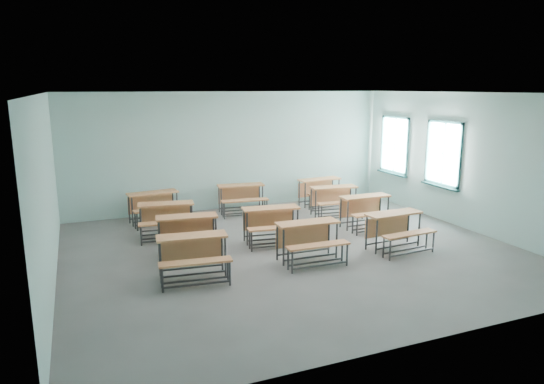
{
  "coord_description": "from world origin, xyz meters",
  "views": [
    {
      "loc": [
        -4.01,
        -8.67,
        3.31
      ],
      "look_at": [
        0.03,
        1.2,
        1.0
      ],
      "focal_mm": 32.0,
      "sensor_mm": 36.0,
      "label": 1
    }
  ],
  "objects_px": {
    "desk_unit_r1c0": "(188,229)",
    "desk_unit_r0c2": "(397,226)",
    "desk_unit_r0c1": "(310,236)",
    "desk_unit_r3c0": "(154,203)",
    "desk_unit_r1c2": "(367,207)",
    "desk_unit_r3c1": "(242,194)",
    "desk_unit_r1c1": "(272,220)",
    "desk_unit_r0c0": "(193,251)",
    "desk_unit_r3c2": "(321,188)",
    "desk_unit_r2c0": "(166,215)",
    "desk_unit_r2c2": "(335,197)"
  },
  "relations": [
    {
      "from": "desk_unit_r2c2",
      "to": "desk_unit_r3c2",
      "type": "distance_m",
      "value": 1.15
    },
    {
      "from": "desk_unit_r1c1",
      "to": "desk_unit_r3c1",
      "type": "relative_size",
      "value": 1.01
    },
    {
      "from": "desk_unit_r3c2",
      "to": "desk_unit_r3c0",
      "type": "bearing_deg",
      "value": 176.08
    },
    {
      "from": "desk_unit_r0c1",
      "to": "desk_unit_r3c1",
      "type": "xyz_separation_m",
      "value": [
        -0.03,
        3.97,
        0.0
      ]
    },
    {
      "from": "desk_unit_r2c0",
      "to": "desk_unit_r3c2",
      "type": "distance_m",
      "value": 4.81
    },
    {
      "from": "desk_unit_r1c1",
      "to": "desk_unit_r0c0",
      "type": "bearing_deg",
      "value": -139.41
    },
    {
      "from": "desk_unit_r2c2",
      "to": "desk_unit_r3c2",
      "type": "height_order",
      "value": "same"
    },
    {
      "from": "desk_unit_r0c2",
      "to": "desk_unit_r1c1",
      "type": "height_order",
      "value": "same"
    },
    {
      "from": "desk_unit_r3c0",
      "to": "desk_unit_r3c1",
      "type": "relative_size",
      "value": 1.01
    },
    {
      "from": "desk_unit_r0c1",
      "to": "desk_unit_r3c2",
      "type": "xyz_separation_m",
      "value": [
        2.34,
        3.93,
        0.0
      ]
    },
    {
      "from": "desk_unit_r3c0",
      "to": "desk_unit_r3c1",
      "type": "distance_m",
      "value": 2.31
    },
    {
      "from": "desk_unit_r0c2",
      "to": "desk_unit_r2c2",
      "type": "xyz_separation_m",
      "value": [
        0.16,
        2.86,
        0.0
      ]
    },
    {
      "from": "desk_unit_r0c1",
      "to": "desk_unit_r3c0",
      "type": "xyz_separation_m",
      "value": [
        -2.33,
        3.89,
        0.0
      ]
    },
    {
      "from": "desk_unit_r3c1",
      "to": "desk_unit_r3c2",
      "type": "xyz_separation_m",
      "value": [
        2.37,
        -0.04,
        0.0
      ]
    },
    {
      "from": "desk_unit_r0c2",
      "to": "desk_unit_r0c1",
      "type": "bearing_deg",
      "value": 173.99
    },
    {
      "from": "desk_unit_r1c0",
      "to": "desk_unit_r2c0",
      "type": "xyz_separation_m",
      "value": [
        -0.2,
        1.26,
        0.0
      ]
    },
    {
      "from": "desk_unit_r0c1",
      "to": "desk_unit_r1c0",
      "type": "height_order",
      "value": "same"
    },
    {
      "from": "desk_unit_r0c0",
      "to": "desk_unit_r1c2",
      "type": "height_order",
      "value": "same"
    },
    {
      "from": "desk_unit_r1c0",
      "to": "desk_unit_r2c0",
      "type": "bearing_deg",
      "value": 106.32
    },
    {
      "from": "desk_unit_r1c2",
      "to": "desk_unit_r3c2",
      "type": "bearing_deg",
      "value": 89.27
    },
    {
      "from": "desk_unit_r1c0",
      "to": "desk_unit_r3c1",
      "type": "bearing_deg",
      "value": 59.64
    },
    {
      "from": "desk_unit_r1c2",
      "to": "desk_unit_r2c0",
      "type": "relative_size",
      "value": 0.93
    },
    {
      "from": "desk_unit_r1c2",
      "to": "desk_unit_r3c0",
      "type": "relative_size",
      "value": 0.93
    },
    {
      "from": "desk_unit_r1c1",
      "to": "desk_unit_r3c2",
      "type": "bearing_deg",
      "value": 52.43
    },
    {
      "from": "desk_unit_r3c1",
      "to": "desk_unit_r3c2",
      "type": "bearing_deg",
      "value": 4.99
    },
    {
      "from": "desk_unit_r0c0",
      "to": "desk_unit_r2c2",
      "type": "height_order",
      "value": "same"
    },
    {
      "from": "desk_unit_r2c0",
      "to": "desk_unit_r3c2",
      "type": "height_order",
      "value": "same"
    },
    {
      "from": "desk_unit_r1c0",
      "to": "desk_unit_r0c2",
      "type": "bearing_deg",
      "value": -11.46
    },
    {
      "from": "desk_unit_r1c0",
      "to": "desk_unit_r3c0",
      "type": "relative_size",
      "value": 1.0
    },
    {
      "from": "desk_unit_r0c2",
      "to": "desk_unit_r1c1",
      "type": "distance_m",
      "value": 2.62
    },
    {
      "from": "desk_unit_r0c1",
      "to": "desk_unit_r1c0",
      "type": "xyz_separation_m",
      "value": [
        -2.07,
        1.33,
        0.0
      ]
    },
    {
      "from": "desk_unit_r2c2",
      "to": "desk_unit_r0c0",
      "type": "bearing_deg",
      "value": -141.01
    },
    {
      "from": "desk_unit_r1c0",
      "to": "desk_unit_r3c0",
      "type": "xyz_separation_m",
      "value": [
        -0.26,
        2.56,
        0.0
      ]
    },
    {
      "from": "desk_unit_r0c0",
      "to": "desk_unit_r2c0",
      "type": "xyz_separation_m",
      "value": [
        0.01,
        2.6,
        0.0
      ]
    },
    {
      "from": "desk_unit_r1c1",
      "to": "desk_unit_r1c2",
      "type": "distance_m",
      "value": 2.55
    },
    {
      "from": "desk_unit_r0c1",
      "to": "desk_unit_r3c0",
      "type": "height_order",
      "value": "same"
    },
    {
      "from": "desk_unit_r1c1",
      "to": "desk_unit_r3c0",
      "type": "height_order",
      "value": "same"
    },
    {
      "from": "desk_unit_r0c1",
      "to": "desk_unit_r0c2",
      "type": "height_order",
      "value": "same"
    },
    {
      "from": "desk_unit_r1c2",
      "to": "desk_unit_r3c1",
      "type": "distance_m",
      "value": 3.37
    },
    {
      "from": "desk_unit_r3c1",
      "to": "desk_unit_r3c0",
      "type": "bearing_deg",
      "value": -171.94
    },
    {
      "from": "desk_unit_r1c0",
      "to": "desk_unit_r3c1",
      "type": "xyz_separation_m",
      "value": [
        2.05,
        2.65,
        0.0
      ]
    },
    {
      "from": "desk_unit_r3c2",
      "to": "desk_unit_r1c1",
      "type": "bearing_deg",
      "value": -139.2
    },
    {
      "from": "desk_unit_r0c0",
      "to": "desk_unit_r1c0",
      "type": "xyz_separation_m",
      "value": [
        0.21,
        1.34,
        0.0
      ]
    },
    {
      "from": "desk_unit_r3c0",
      "to": "desk_unit_r3c1",
      "type": "height_order",
      "value": "same"
    },
    {
      "from": "desk_unit_r0c1",
      "to": "desk_unit_r1c1",
      "type": "bearing_deg",
      "value": 101.3
    },
    {
      "from": "desk_unit_r2c2",
      "to": "desk_unit_r0c1",
      "type": "bearing_deg",
      "value": -120.9
    },
    {
      "from": "desk_unit_r2c0",
      "to": "desk_unit_r3c1",
      "type": "bearing_deg",
      "value": 39.46
    },
    {
      "from": "desk_unit_r0c2",
      "to": "desk_unit_r1c1",
      "type": "bearing_deg",
      "value": 143.38
    },
    {
      "from": "desk_unit_r0c0",
      "to": "desk_unit_r1c0",
      "type": "height_order",
      "value": "same"
    },
    {
      "from": "desk_unit_r1c1",
      "to": "desk_unit_r3c1",
      "type": "height_order",
      "value": "same"
    }
  ]
}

